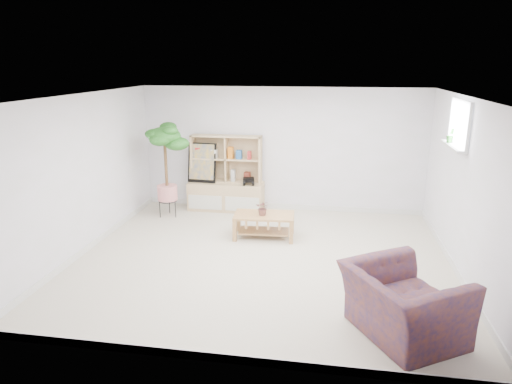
% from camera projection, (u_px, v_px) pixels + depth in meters
% --- Properties ---
extents(floor, '(5.50, 5.00, 0.01)m').
position_uv_depth(floor, '(262.00, 259.00, 6.84)').
color(floor, beige).
rests_on(floor, ground).
extents(ceiling, '(5.50, 5.00, 0.01)m').
position_uv_depth(ceiling, '(263.00, 96.00, 6.18)').
color(ceiling, white).
rests_on(ceiling, walls).
extents(walls, '(5.51, 5.01, 2.40)m').
position_uv_depth(walls, '(263.00, 181.00, 6.51)').
color(walls, silver).
rests_on(walls, floor).
extents(baseboard, '(5.50, 5.00, 0.10)m').
position_uv_depth(baseboard, '(262.00, 256.00, 6.83)').
color(baseboard, silver).
rests_on(baseboard, floor).
extents(window, '(0.10, 0.98, 0.68)m').
position_uv_depth(window, '(460.00, 124.00, 6.44)').
color(window, '#C2DEFC').
rests_on(window, walls).
extents(window_sill, '(0.14, 1.00, 0.04)m').
position_uv_depth(window_sill, '(453.00, 146.00, 6.54)').
color(window_sill, silver).
rests_on(window_sill, walls).
extents(storage_unit, '(1.48, 0.50, 1.48)m').
position_uv_depth(storage_unit, '(226.00, 174.00, 8.93)').
color(storage_unit, tan).
rests_on(storage_unit, floor).
extents(poster, '(0.57, 0.16, 0.78)m').
position_uv_depth(poster, '(202.00, 163.00, 8.93)').
color(poster, yellow).
rests_on(poster, storage_unit).
extents(toy_truck, '(0.34, 0.27, 0.16)m').
position_uv_depth(toy_truck, '(249.00, 181.00, 8.80)').
color(toy_truck, black).
rests_on(toy_truck, storage_unit).
extents(coffee_table, '(1.02, 0.59, 0.40)m').
position_uv_depth(coffee_table, '(264.00, 226.00, 7.64)').
color(coffee_table, '#A06D35').
rests_on(coffee_table, floor).
extents(table_plant, '(0.23, 0.20, 0.25)m').
position_uv_depth(table_plant, '(263.00, 208.00, 7.51)').
color(table_plant, '#296836').
rests_on(table_plant, coffee_table).
extents(floor_tree, '(0.83, 0.83, 1.78)m').
position_uv_depth(floor_tree, '(166.00, 171.00, 8.50)').
color(floor_tree, '#1B4415').
rests_on(floor_tree, floor).
extents(armchair, '(1.45, 1.50, 0.85)m').
position_uv_depth(armchair, '(404.00, 299.00, 4.82)').
color(armchair, navy).
rests_on(armchair, floor).
extents(sill_plant, '(0.13, 0.11, 0.22)m').
position_uv_depth(sill_plant, '(451.00, 135.00, 6.69)').
color(sill_plant, '#1B4415').
rests_on(sill_plant, window_sill).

